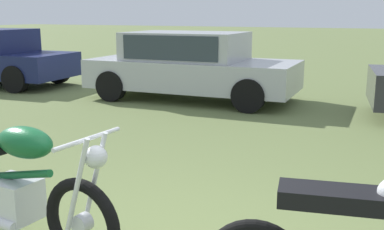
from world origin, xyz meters
name	(u,v)px	position (x,y,z in m)	size (l,w,h in m)	color
motorcycle_green	(13,185)	(-1.24, -0.09, 0.49)	(2.14, 0.64, 1.02)	black
car_silver	(190,62)	(-2.85, 6.31, 0.80)	(4.48, 2.14, 1.43)	#B2B5BA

